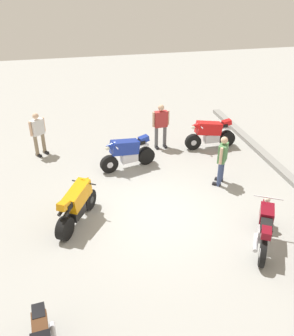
{
  "coord_description": "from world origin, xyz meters",
  "views": [
    {
      "loc": [
        7.96,
        -2.07,
        6.08
      ],
      "look_at": [
        -1.25,
        0.0,
        0.75
      ],
      "focal_mm": 38.86,
      "sensor_mm": 36.0,
      "label": 1
    }
  ],
  "objects_px": {
    "motorcycle_maroon_cruiser": "(264,227)",
    "person_in_green_shirt": "(222,158)",
    "motorcycle_orange_sportbike": "(77,204)",
    "motorcycle_blue_sportbike": "(127,152)",
    "person_in_red_shirt": "(161,123)",
    "person_in_white_shirt": "(38,132)",
    "motorcycle_red_sportbike": "(210,133)"
  },
  "relations": [
    {
      "from": "motorcycle_maroon_cruiser",
      "to": "person_in_green_shirt",
      "type": "height_order",
      "value": "person_in_green_shirt"
    },
    {
      "from": "motorcycle_orange_sportbike",
      "to": "person_in_green_shirt",
      "type": "bearing_deg",
      "value": -45.94
    },
    {
      "from": "motorcycle_blue_sportbike",
      "to": "person_in_red_shirt",
      "type": "bearing_deg",
      "value": -153.11
    },
    {
      "from": "motorcycle_orange_sportbike",
      "to": "person_in_red_shirt",
      "type": "distance_m",
      "value": 5.16
    },
    {
      "from": "person_in_white_shirt",
      "to": "person_in_green_shirt",
      "type": "distance_m",
      "value": 6.47
    },
    {
      "from": "motorcycle_maroon_cruiser",
      "to": "motorcycle_red_sportbike",
      "type": "bearing_deg",
      "value": 21.93
    },
    {
      "from": "motorcycle_red_sportbike",
      "to": "person_in_red_shirt",
      "type": "xyz_separation_m",
      "value": [
        -0.43,
        -1.79,
        0.37
      ]
    },
    {
      "from": "motorcycle_blue_sportbike",
      "to": "person_in_green_shirt",
      "type": "distance_m",
      "value": 3.13
    },
    {
      "from": "motorcycle_orange_sportbike",
      "to": "person_in_white_shirt",
      "type": "bearing_deg",
      "value": 45.28
    },
    {
      "from": "motorcycle_maroon_cruiser",
      "to": "motorcycle_blue_sportbike",
      "type": "relative_size",
      "value": 0.97
    },
    {
      "from": "person_in_green_shirt",
      "to": "motorcycle_orange_sportbike",
      "type": "bearing_deg",
      "value": 48.59
    },
    {
      "from": "motorcycle_orange_sportbike",
      "to": "person_in_white_shirt",
      "type": "height_order",
      "value": "person_in_white_shirt"
    },
    {
      "from": "motorcycle_maroon_cruiser",
      "to": "person_in_red_shirt",
      "type": "relative_size",
      "value": 1.11
    },
    {
      "from": "person_in_white_shirt",
      "to": "motorcycle_maroon_cruiser",
      "type": "bearing_deg",
      "value": 4.19
    },
    {
      "from": "person_in_green_shirt",
      "to": "motorcycle_red_sportbike",
      "type": "bearing_deg",
      "value": -68.24
    },
    {
      "from": "motorcycle_orange_sportbike",
      "to": "person_in_white_shirt",
      "type": "distance_m",
      "value": 4.48
    },
    {
      "from": "motorcycle_red_sportbike",
      "to": "person_in_white_shirt",
      "type": "distance_m",
      "value": 6.24
    },
    {
      "from": "motorcycle_maroon_cruiser",
      "to": "motorcycle_blue_sportbike",
      "type": "height_order",
      "value": "motorcycle_blue_sportbike"
    },
    {
      "from": "motorcycle_orange_sportbike",
      "to": "motorcycle_red_sportbike",
      "type": "bearing_deg",
      "value": -24.19
    },
    {
      "from": "person_in_white_shirt",
      "to": "person_in_green_shirt",
      "type": "bearing_deg",
      "value": 22.2
    },
    {
      "from": "motorcycle_blue_sportbike",
      "to": "person_in_red_shirt",
      "type": "height_order",
      "value": "person_in_red_shirt"
    },
    {
      "from": "motorcycle_maroon_cruiser",
      "to": "person_in_red_shirt",
      "type": "xyz_separation_m",
      "value": [
        -5.84,
        -1.07,
        0.44
      ]
    },
    {
      "from": "motorcycle_blue_sportbike",
      "to": "person_in_white_shirt",
      "type": "distance_m",
      "value": 3.36
    },
    {
      "from": "motorcycle_blue_sportbike",
      "to": "person_in_green_shirt",
      "type": "xyz_separation_m",
      "value": [
        1.63,
        2.66,
        0.31
      ]
    },
    {
      "from": "motorcycle_blue_sportbike",
      "to": "motorcycle_maroon_cruiser",
      "type": "bearing_deg",
      "value": 105.11
    },
    {
      "from": "motorcycle_red_sportbike",
      "to": "person_in_red_shirt",
      "type": "distance_m",
      "value": 1.88
    },
    {
      "from": "person_in_red_shirt",
      "to": "person_in_green_shirt",
      "type": "distance_m",
      "value": 3.15
    },
    {
      "from": "motorcycle_red_sportbike",
      "to": "motorcycle_blue_sportbike",
      "type": "height_order",
      "value": "same"
    },
    {
      "from": "person_in_red_shirt",
      "to": "person_in_green_shirt",
      "type": "bearing_deg",
      "value": 17.06
    },
    {
      "from": "motorcycle_red_sportbike",
      "to": "motorcycle_blue_sportbike",
      "type": "relative_size",
      "value": 1.01
    },
    {
      "from": "person_in_white_shirt",
      "to": "person_in_green_shirt",
      "type": "relative_size",
      "value": 0.99
    },
    {
      "from": "person_in_green_shirt",
      "to": "person_in_red_shirt",
      "type": "bearing_deg",
      "value": -32.42
    }
  ]
}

